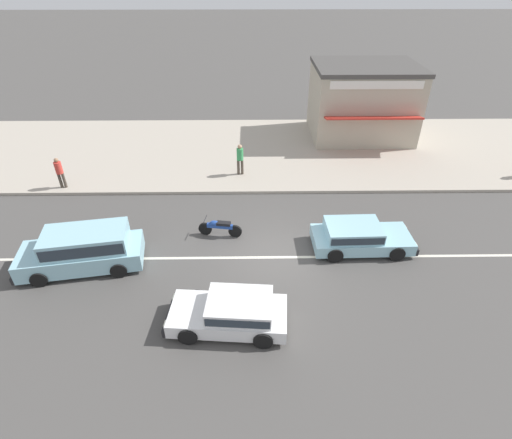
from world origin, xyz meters
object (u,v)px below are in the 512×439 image
hatchback_white_1 (232,312)px  minivan_pale_blue_2 (83,248)px  hatchback_pale_blue_4 (358,236)px  shopfront_corner_warung (362,101)px  pedestrian_by_shop (59,171)px  pedestrian_mid_kerb (240,157)px  motorcycle_0 (220,227)px

hatchback_white_1 → minivan_pale_blue_2: bearing=152.2°
hatchback_pale_blue_4 → shopfront_corner_warung: shopfront_corner_warung is taller
minivan_pale_blue_2 → shopfront_corner_warung: shopfront_corner_warung is taller
minivan_pale_blue_2 → pedestrian_by_shop: 6.66m
pedestrian_by_shop → shopfront_corner_warung: (16.19, 6.67, 1.25)m
hatchback_white_1 → shopfront_corner_warung: (7.47, 15.49, 1.72)m
pedestrian_mid_kerb → shopfront_corner_warung: size_ratio=0.27×
hatchback_pale_blue_4 → pedestrian_mid_kerb: size_ratio=2.41×
shopfront_corner_warung → pedestrian_by_shop: bearing=-157.6°
hatchback_white_1 → pedestrian_mid_kerb: (0.05, 10.13, 0.53)m
shopfront_corner_warung → minivan_pale_blue_2: bearing=-136.2°
minivan_pale_blue_2 → pedestrian_by_shop: (-3.14, 5.87, 0.22)m
hatchback_pale_blue_4 → motorcycle_0: (-5.55, 0.91, -0.17)m
motorcycle_0 → pedestrian_by_shop: pedestrian_by_shop is taller
hatchback_white_1 → pedestrian_by_shop: 12.41m
minivan_pale_blue_2 → motorcycle_0: bearing=21.2°
hatchback_white_1 → pedestrian_mid_kerb: bearing=89.7°
pedestrian_by_shop → minivan_pale_blue_2: bearing=-61.9°
motorcycle_0 → shopfront_corner_warung: shopfront_corner_warung is taller
hatchback_white_1 → shopfront_corner_warung: bearing=64.2°
pedestrian_mid_kerb → hatchback_white_1: bearing=-90.3°
hatchback_white_1 → hatchback_pale_blue_4: same height
minivan_pale_blue_2 → shopfront_corner_warung: size_ratio=0.77×
hatchback_white_1 → pedestrian_mid_kerb: 10.15m
minivan_pale_blue_2 → pedestrian_mid_kerb: pedestrian_mid_kerb is taller
motorcycle_0 → pedestrian_by_shop: (-8.01, 3.98, 0.64)m
hatchback_pale_blue_4 → shopfront_corner_warung: 11.98m
pedestrian_mid_kerb → minivan_pale_blue_2: bearing=-128.1°
hatchback_pale_blue_4 → pedestrian_mid_kerb: (-4.79, 6.20, 0.53)m
hatchback_white_1 → hatchback_pale_blue_4: (4.84, 3.93, 0.00)m
motorcycle_0 → shopfront_corner_warung: size_ratio=0.30×
shopfront_corner_warung → motorcycle_0: bearing=-127.5°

